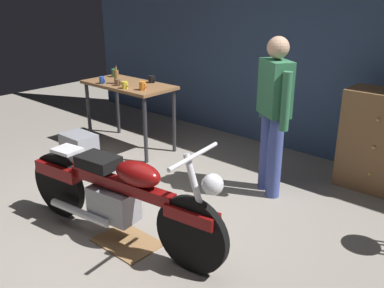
{
  "coord_description": "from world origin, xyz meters",
  "views": [
    {
      "loc": [
        2.56,
        -2.23,
        2.11
      ],
      "look_at": [
        -0.02,
        0.7,
        0.65
      ],
      "focal_mm": 39.35,
      "sensor_mm": 36.0,
      "label": 1
    }
  ],
  "objects_px": {
    "mug_yellow_tall": "(125,85)",
    "bottle": "(116,76)",
    "wooden_dresser": "(381,142)",
    "person_standing": "(274,111)",
    "storage_bin": "(79,147)",
    "mug_green_speckled": "(114,73)",
    "mug_black_matte": "(152,79)",
    "mug_orange_travel": "(143,86)",
    "motorcycle": "(118,194)",
    "mug_blue_enamel": "(102,80)",
    "mug_brown_stoneware": "(118,82)"
  },
  "relations": [
    {
      "from": "motorcycle",
      "to": "mug_black_matte",
      "type": "xyz_separation_m",
      "value": [
        -1.51,
        1.85,
        0.5
      ]
    },
    {
      "from": "bottle",
      "to": "mug_black_matte",
      "type": "bearing_deg",
      "value": 48.92
    },
    {
      "from": "mug_yellow_tall",
      "to": "mug_green_speckled",
      "type": "xyz_separation_m",
      "value": [
        -0.68,
        0.38,
        0.01
      ]
    },
    {
      "from": "mug_blue_enamel",
      "to": "mug_green_speckled",
      "type": "height_order",
      "value": "mug_green_speckled"
    },
    {
      "from": "storage_bin",
      "to": "mug_yellow_tall",
      "type": "bearing_deg",
      "value": 55.86
    },
    {
      "from": "storage_bin",
      "to": "mug_yellow_tall",
      "type": "distance_m",
      "value": 1.0
    },
    {
      "from": "mug_black_matte",
      "to": "motorcycle",
      "type": "bearing_deg",
      "value": -50.82
    },
    {
      "from": "person_standing",
      "to": "storage_bin",
      "type": "height_order",
      "value": "person_standing"
    },
    {
      "from": "person_standing",
      "to": "mug_yellow_tall",
      "type": "bearing_deg",
      "value": 41.79
    },
    {
      "from": "person_standing",
      "to": "mug_blue_enamel",
      "type": "distance_m",
      "value": 2.47
    },
    {
      "from": "motorcycle",
      "to": "mug_brown_stoneware",
      "type": "xyz_separation_m",
      "value": [
        -1.71,
        1.44,
        0.49
      ]
    },
    {
      "from": "person_standing",
      "to": "bottle",
      "type": "bearing_deg",
      "value": 37.9
    },
    {
      "from": "wooden_dresser",
      "to": "mug_blue_enamel",
      "type": "bearing_deg",
      "value": -160.56
    },
    {
      "from": "mug_brown_stoneware",
      "to": "bottle",
      "type": "bearing_deg",
      "value": 150.66
    },
    {
      "from": "wooden_dresser",
      "to": "mug_yellow_tall",
      "type": "height_order",
      "value": "wooden_dresser"
    },
    {
      "from": "motorcycle",
      "to": "storage_bin",
      "type": "relative_size",
      "value": 4.96
    },
    {
      "from": "motorcycle",
      "to": "mug_green_speckled",
      "type": "xyz_separation_m",
      "value": [
        -2.19,
        1.76,
        0.51
      ]
    },
    {
      "from": "motorcycle",
      "to": "mug_blue_enamel",
      "type": "distance_m",
      "value": 2.45
    },
    {
      "from": "storage_bin",
      "to": "mug_orange_travel",
      "type": "relative_size",
      "value": 3.75
    },
    {
      "from": "storage_bin",
      "to": "mug_green_speckled",
      "type": "distance_m",
      "value": 1.24
    },
    {
      "from": "person_standing",
      "to": "mug_blue_enamel",
      "type": "bearing_deg",
      "value": 40.51
    },
    {
      "from": "wooden_dresser",
      "to": "storage_bin",
      "type": "xyz_separation_m",
      "value": [
        -3.19,
        -1.67,
        -0.38
      ]
    },
    {
      "from": "mug_green_speckled",
      "to": "wooden_dresser",
      "type": "bearing_deg",
      "value": 12.36
    },
    {
      "from": "mug_blue_enamel",
      "to": "mug_brown_stoneware",
      "type": "bearing_deg",
      "value": 13.96
    },
    {
      "from": "mug_brown_stoneware",
      "to": "bottle",
      "type": "relative_size",
      "value": 0.43
    },
    {
      "from": "wooden_dresser",
      "to": "mug_yellow_tall",
      "type": "distance_m",
      "value": 3.09
    },
    {
      "from": "mug_green_speckled",
      "to": "mug_black_matte",
      "type": "bearing_deg",
      "value": 7.09
    },
    {
      "from": "storage_bin",
      "to": "bottle",
      "type": "xyz_separation_m",
      "value": [
        0.05,
        0.64,
        0.83
      ]
    },
    {
      "from": "motorcycle",
      "to": "mug_black_matte",
      "type": "bearing_deg",
      "value": 122.08
    },
    {
      "from": "mug_yellow_tall",
      "to": "bottle",
      "type": "distance_m",
      "value": 0.33
    },
    {
      "from": "bottle",
      "to": "wooden_dresser",
      "type": "bearing_deg",
      "value": 18.28
    },
    {
      "from": "wooden_dresser",
      "to": "mug_black_matte",
      "type": "relative_size",
      "value": 9.12
    },
    {
      "from": "mug_blue_enamel",
      "to": "mug_green_speckled",
      "type": "relative_size",
      "value": 0.9
    },
    {
      "from": "mug_orange_travel",
      "to": "mug_black_matte",
      "type": "relative_size",
      "value": 0.97
    },
    {
      "from": "mug_yellow_tall",
      "to": "mug_blue_enamel",
      "type": "height_order",
      "value": "mug_blue_enamel"
    },
    {
      "from": "mug_brown_stoneware",
      "to": "mug_green_speckled",
      "type": "relative_size",
      "value": 0.91
    },
    {
      "from": "mug_brown_stoneware",
      "to": "mug_green_speckled",
      "type": "xyz_separation_m",
      "value": [
        -0.48,
        0.33,
        0.01
      ]
    },
    {
      "from": "wooden_dresser",
      "to": "bottle",
      "type": "height_order",
      "value": "bottle"
    },
    {
      "from": "mug_black_matte",
      "to": "mug_green_speckled",
      "type": "height_order",
      "value": "mug_green_speckled"
    },
    {
      "from": "person_standing",
      "to": "mug_yellow_tall",
      "type": "height_order",
      "value": "person_standing"
    },
    {
      "from": "storage_bin",
      "to": "mug_blue_enamel",
      "type": "bearing_deg",
      "value": 101.03
    },
    {
      "from": "motorcycle",
      "to": "person_standing",
      "type": "distance_m",
      "value": 1.8
    },
    {
      "from": "mug_orange_travel",
      "to": "mug_black_matte",
      "type": "xyz_separation_m",
      "value": [
        -0.23,
        0.38,
        -0.01
      ]
    },
    {
      "from": "storage_bin",
      "to": "bottle",
      "type": "bearing_deg",
      "value": 85.46
    },
    {
      "from": "mug_yellow_tall",
      "to": "storage_bin",
      "type": "bearing_deg",
      "value": -124.14
    },
    {
      "from": "mug_yellow_tall",
      "to": "bottle",
      "type": "xyz_separation_m",
      "value": [
        -0.3,
        0.11,
        0.05
      ]
    },
    {
      "from": "mug_yellow_tall",
      "to": "mug_green_speckled",
      "type": "relative_size",
      "value": 0.96
    },
    {
      "from": "mug_brown_stoneware",
      "to": "mug_orange_travel",
      "type": "distance_m",
      "value": 0.43
    },
    {
      "from": "motorcycle",
      "to": "mug_brown_stoneware",
      "type": "bearing_deg",
      "value": 132.8
    },
    {
      "from": "wooden_dresser",
      "to": "mug_brown_stoneware",
      "type": "height_order",
      "value": "wooden_dresser"
    }
  ]
}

